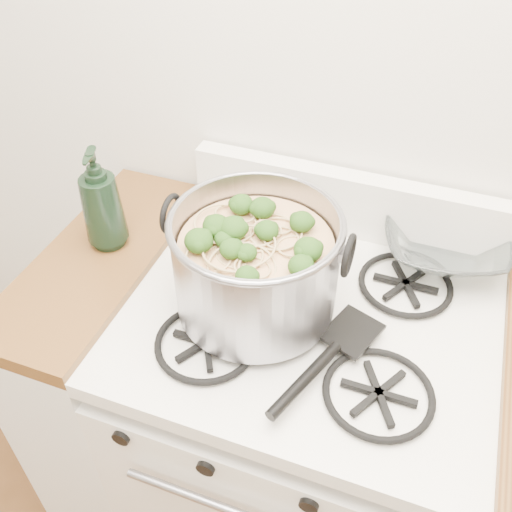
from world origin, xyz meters
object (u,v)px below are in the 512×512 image
object	(u,v)px
stock_pot	(256,266)
spatula	(352,329)
glass_bowl	(443,249)
bottle	(101,199)
gas_range	(299,436)

from	to	relation	value
stock_pot	spatula	xyz separation A→B (m)	(0.21, -0.01, -0.09)
stock_pot	glass_bowl	world-z (taller)	stock_pot
glass_bowl	bottle	world-z (taller)	bottle
stock_pot	bottle	world-z (taller)	bottle
stock_pot	spatula	bearing A→B (deg)	-3.64
gas_range	stock_pot	bearing A→B (deg)	-169.15
stock_pot	glass_bowl	bearing A→B (deg)	40.09
gas_range	bottle	xyz separation A→B (m)	(-0.50, 0.05, 0.61)
stock_pot	bottle	bearing A→B (deg)	170.17
gas_range	glass_bowl	bearing A→B (deg)	49.16
glass_bowl	stock_pot	bearing A→B (deg)	-139.91
gas_range	bottle	size ratio (longest dim) A/B	3.74
gas_range	spatula	distance (m)	0.51
gas_range	spatula	xyz separation A→B (m)	(0.09, -0.03, 0.50)
glass_bowl	bottle	distance (m)	0.77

